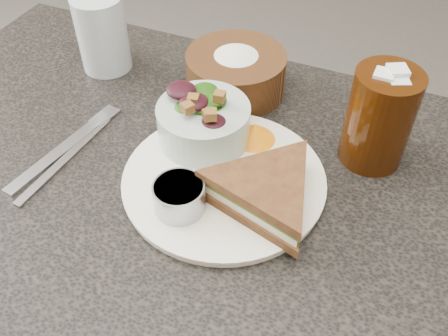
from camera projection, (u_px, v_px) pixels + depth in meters
dining_table at (189, 319)px, 0.95m from camera, size 1.00×0.70×0.75m
dinner_plate at (224, 181)px, 0.68m from camera, size 0.27×0.27×0.01m
sandwich at (266, 192)px, 0.62m from camera, size 0.22×0.22×0.05m
salad_bowl at (203, 117)px, 0.70m from camera, size 0.16×0.16×0.08m
dressing_ramekin at (179, 197)px, 0.62m from camera, size 0.08×0.08×0.04m
orange_wedge at (255, 132)px, 0.72m from camera, size 0.08×0.08×0.03m
fork at (60, 152)px, 0.72m from camera, size 0.05×0.19×0.01m
knife at (66, 159)px, 0.71m from camera, size 0.03×0.20×0.00m
bread_basket at (236, 67)px, 0.80m from camera, size 0.21×0.21×0.09m
cola_glass at (380, 115)px, 0.67m from camera, size 0.12×0.12×0.15m
water_glass at (102, 33)px, 0.84m from camera, size 0.10×0.10×0.13m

